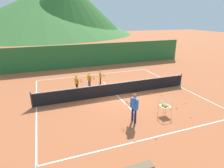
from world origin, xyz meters
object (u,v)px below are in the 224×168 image
student_1 (89,79)px  tennis_ball_6 (185,103)px  tennis_net (117,89)px  tennis_ball_5 (152,94)px  tennis_ball_10 (177,108)px  tennis_ball_9 (162,95)px  tennis_ball_1 (170,109)px  tennis_ball_2 (151,94)px  tennis_ball_0 (135,141)px  ball_cart (165,105)px  instructor (134,105)px  tennis_ball_8 (137,99)px  tennis_ball_4 (191,117)px  tennis_ball_3 (104,102)px  tennis_ball_7 (156,138)px  student_0 (77,82)px  student_2 (100,76)px

student_1 → tennis_ball_6: size_ratio=18.72×
tennis_net → tennis_ball_5: 2.72m
tennis_ball_10 → tennis_ball_5: bearing=94.5°
student_1 → tennis_ball_9: (4.57, -3.61, -0.73)m
tennis_ball_1 → tennis_ball_2: (0.15, 2.50, 0.00)m
tennis_net → tennis_ball_5: size_ratio=173.53×
tennis_net → tennis_ball_0: 5.63m
tennis_ball_0 → tennis_ball_6: (5.05, 2.42, 0.00)m
ball_cart → tennis_ball_5: ball_cart is taller
tennis_ball_10 → instructor: bearing=-172.3°
tennis_ball_5 → instructor: bearing=-135.0°
ball_cart → tennis_ball_9: bearing=58.1°
tennis_ball_5 → tennis_ball_8: same height
tennis_ball_1 → tennis_ball_8: 2.45m
tennis_ball_4 → tennis_net: bearing=120.9°
tennis_net → tennis_ball_10: bearing=-50.9°
tennis_ball_6 → tennis_ball_10: (-1.02, -0.36, 0.00)m
tennis_ball_3 → tennis_ball_4: bearing=-42.5°
tennis_net → tennis_ball_1: (2.31, -3.38, -0.47)m
ball_cart → tennis_ball_1: size_ratio=13.22×
tennis_ball_5 → tennis_ball_3: bearing=-177.9°
ball_cart → tennis_ball_5: bearing=71.7°
tennis_net → tennis_ball_7: tennis_net is taller
tennis_ball_2 → tennis_ball_9: (0.63, -0.45, 0.00)m
tennis_ball_2 → tennis_ball_3: same height
tennis_ball_5 → tennis_ball_8: bearing=-161.7°
tennis_ball_10 → tennis_ball_4: bearing=-88.9°
tennis_ball_3 → ball_cart: bearing=-45.0°
tennis_ball_0 → tennis_ball_9: size_ratio=1.00×
student_0 → tennis_ball_10: student_0 is taller
student_0 → student_2: (2.20, 0.83, -0.00)m
tennis_ball_6 → tennis_ball_8: 3.25m
tennis_ball_6 → tennis_ball_8: same height
tennis_net → tennis_ball_9: 3.40m
instructor → tennis_ball_5: instructor is taller
tennis_ball_0 → tennis_ball_2: size_ratio=1.00×
student_1 → student_2: (1.10, 0.50, -0.03)m
instructor → tennis_ball_0: bearing=-114.7°
tennis_ball_3 → tennis_ball_9: (4.39, -0.41, 0.00)m
student_0 → tennis_ball_4: size_ratio=18.20×
ball_cart → tennis_ball_0: (-2.84, -1.69, -0.56)m
student_0 → tennis_ball_5: 5.85m
ball_cart → tennis_ball_5: (0.99, 3.00, -0.56)m
tennis_ball_5 → tennis_net: bearing=163.2°
student_1 → tennis_ball_7: 8.09m
tennis_ball_8 → tennis_ball_4: bearing=-63.1°
ball_cart → tennis_ball_7: (-1.81, -1.90, -0.56)m
student_1 → tennis_ball_0: (0.20, -7.76, -0.73)m
tennis_net → student_0: (-2.57, 1.95, 0.25)m
tennis_ball_2 → tennis_ball_5: same height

